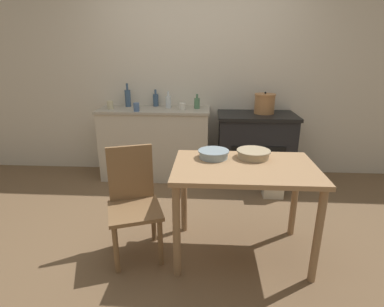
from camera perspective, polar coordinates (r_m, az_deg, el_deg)
ground_plane at (r=2.88m, az=-0.64°, el=-14.48°), size 14.00×14.00×0.00m
wall_back at (r=4.00m, az=0.99°, el=14.37°), size 8.00×0.07×2.55m
counter_cabinet at (r=3.93m, az=-6.95°, el=1.96°), size 1.39×0.54×0.91m
stove at (r=3.88m, az=11.86°, el=1.15°), size 0.95×0.62×0.86m
work_table at (r=2.33m, az=9.88°, el=-4.98°), size 1.07×0.70×0.77m
chair at (r=2.45m, az=-11.12°, el=-8.67°), size 0.51×0.51×0.88m
flour_sack at (r=3.53m, az=15.29°, el=-4.89°), size 0.22×0.16×0.41m
stock_pot at (r=3.80m, az=13.66°, el=9.22°), size 0.25×0.25×0.26m
mixing_bowl_large at (r=2.45m, az=11.62°, el=0.02°), size 0.27×0.27×0.06m
mixing_bowl_small at (r=2.41m, az=4.13°, el=-0.01°), size 0.25×0.25×0.06m
bottle_far_left at (r=3.85m, az=-4.53°, el=9.82°), size 0.07×0.07×0.21m
bottle_left at (r=3.80m, az=0.96°, el=9.60°), size 0.07×0.07×0.18m
bottle_mid_left at (r=4.00m, az=-6.93°, el=10.13°), size 0.07×0.07×0.22m
bottle_center_left at (r=4.03m, az=-12.13°, el=10.36°), size 0.07×0.07×0.30m
cup_center at (r=3.68m, az=-10.54°, el=8.69°), size 0.07×0.07×0.10m
cup_center_right at (r=3.91m, az=-15.31°, el=8.92°), size 0.08×0.08×0.10m
cup_mid_right at (r=3.73m, az=-1.82°, el=8.96°), size 0.08×0.08×0.08m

